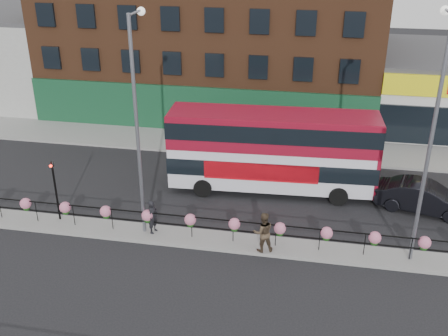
% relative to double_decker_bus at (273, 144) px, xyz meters
% --- Properties ---
extents(ground, '(120.00, 120.00, 0.00)m').
position_rel_double_decker_bus_xyz_m(ground, '(-2.21, -5.85, -2.83)').
color(ground, black).
rests_on(ground, ground).
extents(north_pavement, '(60.00, 4.00, 0.15)m').
position_rel_double_decker_bus_xyz_m(north_pavement, '(-2.21, 6.15, -2.75)').
color(north_pavement, gray).
rests_on(north_pavement, ground).
extents(median, '(60.00, 1.60, 0.15)m').
position_rel_double_decker_bus_xyz_m(median, '(-2.21, -5.85, -2.75)').
color(median, gray).
rests_on(median, ground).
extents(brick_building, '(25.00, 12.21, 10.30)m').
position_rel_double_decker_bus_xyz_m(brick_building, '(-6.21, 14.10, 2.30)').
color(brick_building, brown).
rests_on(brick_building, ground).
extents(median_railing, '(30.04, 0.56, 1.23)m').
position_rel_double_decker_bus_xyz_m(median_railing, '(-2.21, -5.85, -1.78)').
color(median_railing, black).
rests_on(median_railing, median).
extents(double_decker_bus, '(11.49, 3.31, 4.60)m').
position_rel_double_decker_bus_xyz_m(double_decker_bus, '(0.00, 0.00, 0.00)').
color(double_decker_bus, silver).
rests_on(double_decker_bus, ground).
extents(car, '(3.95, 5.67, 1.61)m').
position_rel_double_decker_bus_xyz_m(car, '(8.08, -0.91, -2.02)').
color(car, black).
rests_on(car, ground).
extents(pedestrian_a, '(0.83, 0.73, 1.71)m').
position_rel_double_decker_bus_xyz_m(pedestrian_a, '(-5.14, -5.76, -1.82)').
color(pedestrian_a, black).
rests_on(pedestrian_a, median).
extents(pedestrian_b, '(1.39, 1.30, 1.94)m').
position_rel_double_decker_bus_xyz_m(pedestrian_b, '(0.25, -6.36, -1.71)').
color(pedestrian_b, '#463728').
rests_on(pedestrian_b, median).
extents(lamp_column_west, '(0.37, 1.82, 10.36)m').
position_rel_double_decker_bus_xyz_m(lamp_column_west, '(-5.61, -5.49, 3.47)').
color(lamp_column_west, slate).
rests_on(lamp_column_west, median).
extents(lamp_column_east, '(0.39, 1.88, 10.73)m').
position_rel_double_decker_bus_xyz_m(lamp_column_east, '(6.83, -5.49, 3.68)').
color(lamp_column_east, slate).
rests_on(lamp_column_east, median).
extents(traffic_light_median, '(0.15, 0.28, 3.65)m').
position_rel_double_decker_bus_xyz_m(traffic_light_median, '(-10.21, -5.46, -0.36)').
color(traffic_light_median, black).
rests_on(traffic_light_median, median).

